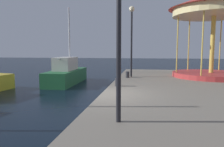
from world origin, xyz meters
TOP-DOWN VIEW (x-y plane):
  - ground_plane at (0.00, 0.00)m, footprint 120.00×120.00m
  - sailboat_green at (-4.26, 6.99)m, footprint 1.88×5.54m
  - carousel at (6.10, 6.31)m, footprint 5.74×5.74m
  - lamp_post_far_end at (0.85, 5.60)m, footprint 0.36×0.36m
  - bollard_north at (0.42, 1.78)m, footprint 0.24×0.24m
  - bollard_south at (0.65, 5.08)m, footprint 0.24×0.24m

SIDE VIEW (x-z plane):
  - ground_plane at x=0.00m, z-range 0.00..0.00m
  - sailboat_green at x=-4.26m, z-range -2.20..3.74m
  - bollard_north at x=0.42m, z-range 0.80..1.20m
  - bollard_south at x=0.65m, z-range 0.80..1.20m
  - lamp_post_far_end at x=0.85m, z-range 1.62..6.24m
  - carousel at x=6.10m, z-range 2.18..7.66m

